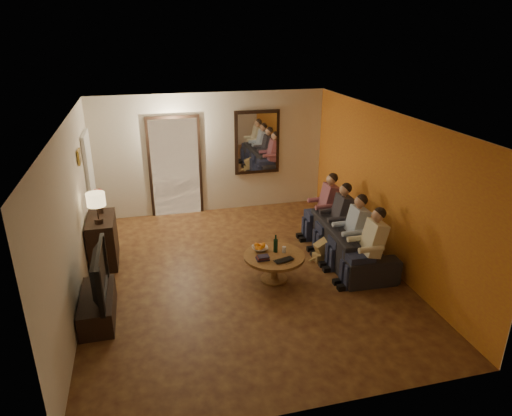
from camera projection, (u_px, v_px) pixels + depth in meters
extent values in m
cube|color=#411B11|center=(243.00, 274.00, 7.62)|extent=(5.00, 6.00, 0.01)
cube|color=white|center=(241.00, 119.00, 6.66)|extent=(5.00, 6.00, 0.01)
cube|color=beige|center=(212.00, 154.00, 9.84)|extent=(5.00, 0.02, 2.60)
cube|color=beige|center=(309.00, 309.00, 4.44)|extent=(5.00, 0.02, 2.60)
cube|color=beige|center=(73.00, 217.00, 6.57)|extent=(0.02, 6.00, 2.60)
cube|color=beige|center=(386.00, 189.00, 7.71)|extent=(0.02, 6.00, 2.60)
cube|color=gold|center=(386.00, 189.00, 7.71)|extent=(0.01, 6.00, 2.60)
cube|color=#FFE0A5|center=(175.00, 168.00, 9.73)|extent=(1.00, 0.06, 2.10)
cube|color=black|center=(175.00, 168.00, 9.73)|extent=(1.12, 0.04, 2.22)
cube|color=silver|center=(187.00, 173.00, 9.85)|extent=(0.45, 0.03, 1.70)
cube|color=black|center=(257.00, 142.00, 9.96)|extent=(1.00, 0.05, 1.40)
cube|color=white|center=(257.00, 143.00, 9.93)|extent=(0.86, 0.02, 1.26)
cube|color=white|center=(91.00, 185.00, 8.75)|extent=(0.06, 0.85, 2.04)
cube|color=#B28C33|center=(79.00, 157.00, 7.54)|extent=(0.03, 0.28, 0.24)
cube|color=brown|center=(80.00, 157.00, 7.55)|extent=(0.01, 0.22, 0.18)
cube|color=black|center=(103.00, 240.00, 7.89)|extent=(0.45, 0.93, 0.83)
cube|color=black|center=(98.00, 306.00, 6.42)|extent=(0.45, 1.11, 0.37)
imported|color=black|center=(93.00, 274.00, 6.23)|extent=(1.18, 0.15, 0.68)
imported|color=black|center=(349.00, 241.00, 8.07)|extent=(2.27, 0.97, 0.65)
cylinder|color=brown|center=(274.00, 267.00, 7.39)|extent=(1.16, 1.16, 0.45)
imported|color=white|center=(260.00, 248.00, 7.45)|extent=(0.26, 0.26, 0.06)
cylinder|color=silver|center=(284.00, 250.00, 7.37)|extent=(0.06, 0.06, 0.10)
imported|color=black|center=(286.00, 262.00, 7.07)|extent=(0.37, 0.29, 0.03)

